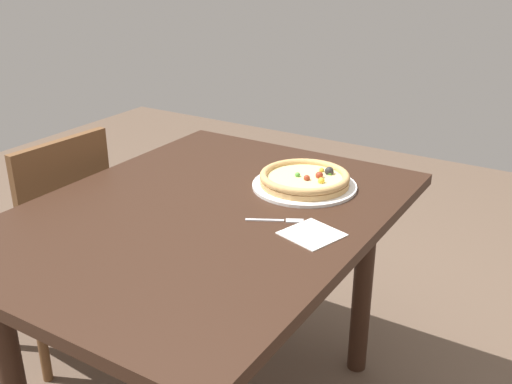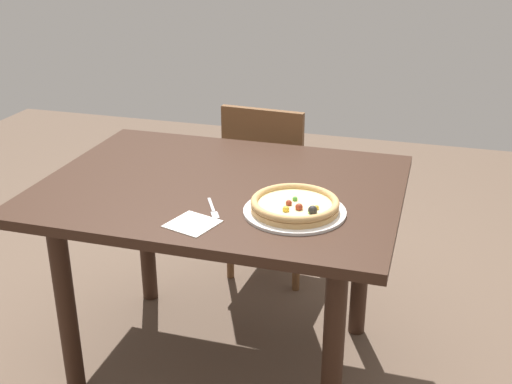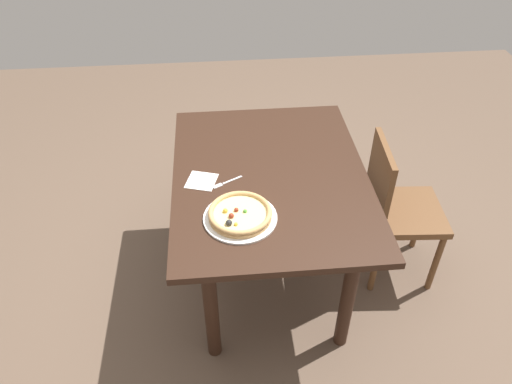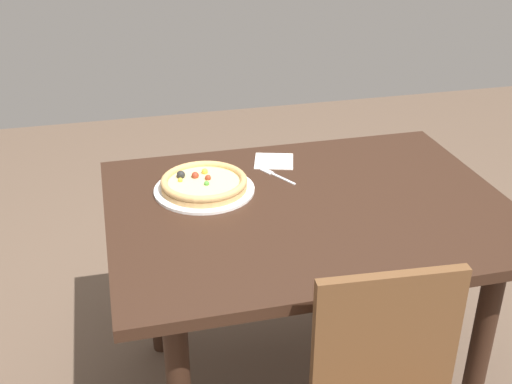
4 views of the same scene
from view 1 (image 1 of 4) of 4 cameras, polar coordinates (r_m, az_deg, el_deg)
dining_table at (r=1.81m, az=-4.97°, el=-4.88°), size 1.29×0.98×0.77m
chair_near at (r=2.33m, az=-19.01°, el=-4.10°), size 0.43×0.43×0.89m
plate at (r=1.92m, az=4.66°, el=0.61°), size 0.34×0.34×0.01m
pizza at (r=1.91m, az=4.72°, el=1.32°), size 0.29×0.29×0.05m
fork at (r=1.68m, az=2.29°, el=-2.75°), size 0.09×0.15×0.00m
napkin at (r=1.61m, az=5.38°, el=-4.04°), size 0.17×0.17×0.00m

